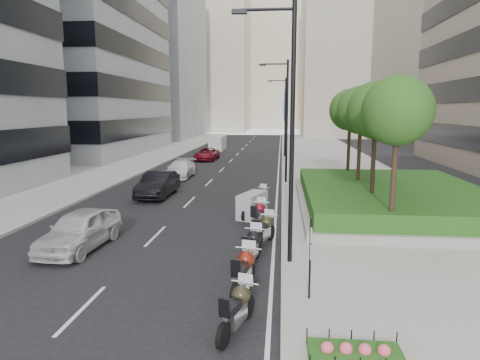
# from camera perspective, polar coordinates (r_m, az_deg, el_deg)

# --- Properties ---
(ground) EXTENTS (160.00, 160.00, 0.00)m
(ground) POSITION_cam_1_polar(r_m,az_deg,el_deg) (15.23, -10.07, -11.86)
(ground) COLOR black
(ground) RESTS_ON ground
(sidewalk_right) EXTENTS (10.00, 100.00, 0.15)m
(sidewalk_right) POSITION_cam_1_polar(r_m,az_deg,el_deg) (44.27, 12.09, 2.16)
(sidewalk_right) COLOR #9E9B93
(sidewalk_right) RESTS_ON ground
(sidewalk_left) EXTENTS (8.00, 100.00, 0.15)m
(sidewalk_left) POSITION_cam_1_polar(r_m,az_deg,el_deg) (46.78, -14.41, 2.46)
(sidewalk_left) COLOR #9E9B93
(sidewalk_left) RESTS_ON ground
(lane_edge) EXTENTS (0.12, 100.00, 0.01)m
(lane_edge) POSITION_cam_1_polar(r_m,az_deg,el_deg) (43.99, 5.21, 2.20)
(lane_edge) COLOR silver
(lane_edge) RESTS_ON ground
(lane_centre) EXTENTS (0.12, 100.00, 0.01)m
(lane_centre) POSITION_cam_1_polar(r_m,az_deg,el_deg) (44.33, -1.53, 2.29)
(lane_centre) COLOR silver
(lane_centre) RESTS_ON ground
(building_grey_far) EXTENTS (22.00, 26.00, 30.00)m
(building_grey_far) POSITION_cam_1_polar(r_m,az_deg,el_deg) (88.71, -13.30, 15.31)
(building_grey_far) COLOR gray
(building_grey_far) RESTS_ON ground
(building_cream_right) EXTENTS (28.00, 24.00, 36.00)m
(building_cream_right) POSITION_cam_1_polar(r_m,az_deg,el_deg) (96.19, 17.06, 16.47)
(building_cream_right) COLOR #B7AD93
(building_cream_right) RESTS_ON ground
(building_cream_left) EXTENTS (26.00, 24.00, 34.00)m
(building_cream_left) POSITION_cam_1_polar(r_m,az_deg,el_deg) (116.32, -5.52, 15.03)
(building_cream_left) COLOR #B7AD93
(building_cream_left) RESTS_ON ground
(building_cream_centre) EXTENTS (30.00, 24.00, 38.00)m
(building_cream_centre) POSITION_cam_1_polar(r_m,az_deg,el_deg) (134.34, 4.89, 15.13)
(building_cream_centre) COLOR #B7AD93
(building_cream_centre) RESTS_ON ground
(planter) EXTENTS (10.00, 14.00, 0.40)m
(planter) POSITION_cam_1_polar(r_m,az_deg,el_deg) (24.94, 19.51, -3.03)
(planter) COLOR gray
(planter) RESTS_ON sidewalk_right
(hedge) EXTENTS (9.40, 13.40, 0.80)m
(hedge) POSITION_cam_1_polar(r_m,az_deg,el_deg) (24.83, 19.58, -1.68)
(hedge) COLOR #194A15
(hedge) RESTS_ON planter
(flower_bed) EXTENTS (2.00, 1.00, 0.20)m
(flower_bed) POSITION_cam_1_polar(r_m,az_deg,el_deg) (10.24, 15.11, -21.69)
(flower_bed) COLOR #194A15
(flower_bed) RESTS_ON sidewalk_right
(tree_0) EXTENTS (2.80, 2.80, 6.30)m
(tree_0) POSITION_cam_1_polar(r_m,az_deg,el_deg) (18.22, 20.27, 8.63)
(tree_0) COLOR #332319
(tree_0) RESTS_ON planter
(tree_1) EXTENTS (2.80, 2.80, 6.30)m
(tree_1) POSITION_cam_1_polar(r_m,az_deg,el_deg) (22.12, 17.66, 8.80)
(tree_1) COLOR #332319
(tree_1) RESTS_ON planter
(tree_2) EXTENTS (2.80, 2.80, 6.30)m
(tree_2) POSITION_cam_1_polar(r_m,az_deg,el_deg) (26.05, 15.83, 8.91)
(tree_2) COLOR #332319
(tree_2) RESTS_ON planter
(tree_3) EXTENTS (2.80, 2.80, 6.30)m
(tree_3) POSITION_cam_1_polar(r_m,az_deg,el_deg) (29.99, 14.48, 8.99)
(tree_3) COLOR #332319
(tree_3) RESTS_ON planter
(lamp_post_0) EXTENTS (2.34, 0.45, 9.00)m
(lamp_post_0) POSITION_cam_1_polar(r_m,az_deg,el_deg) (14.65, 6.38, 7.70)
(lamp_post_0) COLOR black
(lamp_post_0) RESTS_ON ground
(lamp_post_1) EXTENTS (2.34, 0.45, 9.00)m
(lamp_post_1) POSITION_cam_1_polar(r_m,az_deg,el_deg) (31.65, 5.99, 8.58)
(lamp_post_1) COLOR black
(lamp_post_1) RESTS_ON ground
(lamp_post_2) EXTENTS (2.34, 0.45, 9.00)m
(lamp_post_2) POSITION_cam_1_polar(r_m,az_deg,el_deg) (49.65, 5.87, 8.86)
(lamp_post_2) COLOR black
(lamp_post_2) RESTS_ON ground
(parking_sign) EXTENTS (0.06, 0.32, 2.50)m
(parking_sign) POSITION_cam_1_polar(r_m,az_deg,el_deg) (12.35, 9.34, -9.77)
(parking_sign) COLOR black
(parking_sign) RESTS_ON ground
(motorcycle_0) EXTENTS (0.90, 2.16, 1.11)m
(motorcycle_0) POSITION_cam_1_polar(r_m,az_deg,el_deg) (11.07, -0.37, -16.82)
(motorcycle_0) COLOR black
(motorcycle_0) RESTS_ON ground
(motorcycle_1) EXTENTS (0.82, 2.47, 1.23)m
(motorcycle_1) POSITION_cam_1_polar(r_m,az_deg,el_deg) (13.15, 0.51, -12.13)
(motorcycle_1) COLOR black
(motorcycle_1) RESTS_ON ground
(motorcycle_2) EXTENTS (0.81, 2.39, 1.20)m
(motorcycle_2) POSITION_cam_1_polar(r_m,az_deg,el_deg) (15.33, 1.58, -9.02)
(motorcycle_2) COLOR black
(motorcycle_2) RESTS_ON ground
(motorcycle_3) EXTENTS (0.99, 2.28, 1.17)m
(motorcycle_3) POSITION_cam_1_polar(r_m,az_deg,el_deg) (17.49, 3.26, -6.74)
(motorcycle_3) COLOR black
(motorcycle_3) RESTS_ON ground
(motorcycle_4) EXTENTS (0.81, 2.40, 1.21)m
(motorcycle_4) POSITION_cam_1_polar(r_m,az_deg,el_deg) (19.71, 2.44, -4.83)
(motorcycle_4) COLOR black
(motorcycle_4) RESTS_ON ground
(motorcycle_5) EXTENTS (1.54, 2.29, 1.29)m
(motorcycle_5) POSITION_cam_1_polar(r_m,az_deg,el_deg) (21.87, 1.65, -3.40)
(motorcycle_5) COLOR black
(motorcycle_5) RESTS_ON ground
(motorcycle_6) EXTENTS (0.92, 2.14, 1.10)m
(motorcycle_6) POSITION_cam_1_polar(r_m,az_deg,el_deg) (24.01, 2.66, -2.38)
(motorcycle_6) COLOR black
(motorcycle_6) RESTS_ON ground
(car_a) EXTENTS (2.11, 4.68, 1.56)m
(car_a) POSITION_cam_1_polar(r_m,az_deg,el_deg) (18.19, -20.59, -6.21)
(car_a) COLOR silver
(car_a) RESTS_ON ground
(car_b) EXTENTS (1.74, 4.81, 1.58)m
(car_b) POSITION_cam_1_polar(r_m,az_deg,el_deg) (27.58, -10.88, -0.58)
(car_b) COLOR black
(car_b) RESTS_ON ground
(car_c) EXTENTS (1.98, 4.76, 1.38)m
(car_c) POSITION_cam_1_polar(r_m,az_deg,el_deg) (35.09, -7.95, 1.45)
(car_c) COLOR silver
(car_c) RESTS_ON ground
(car_d) EXTENTS (2.29, 4.81, 1.33)m
(car_d) POSITION_cam_1_polar(r_m,az_deg,el_deg) (46.92, -4.45, 3.47)
(car_d) COLOR maroon
(car_d) RESTS_ON ground
(delivery_van) EXTENTS (1.86, 4.61, 1.92)m
(delivery_van) POSITION_cam_1_polar(r_m,az_deg,el_deg) (58.28, -3.02, 4.86)
(delivery_van) COLOR silver
(delivery_van) RESTS_ON ground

